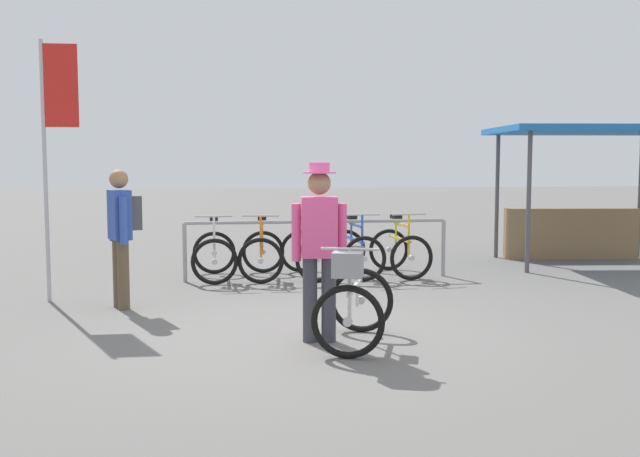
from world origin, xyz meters
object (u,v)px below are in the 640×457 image
racked_bike_blue (355,252)px  pedestrian_with_backpack (122,229)px  racked_bike_yellow (400,251)px  person_with_featured_bike (319,244)px  market_stall (581,181)px  racked_bike_orange (262,254)px  racked_bike_black (309,253)px  racked_bike_white (214,254)px  featured_bicycle (354,300)px  banner_flag (55,120)px

racked_bike_blue → pedestrian_with_backpack: (-3.13, -2.05, 0.57)m
racked_bike_yellow → person_with_featured_bike: person_with_featured_bike is taller
pedestrian_with_backpack → market_stall: size_ratio=0.50×
racked_bike_orange → racked_bike_black: 0.70m
racked_bike_white → market_stall: (6.24, 1.19, 1.03)m
racked_bike_black → racked_bike_blue: bearing=1.2°
featured_bicycle → person_with_featured_bike: bearing=141.6°
racked_bike_white → racked_bike_yellow: 2.80m
racked_bike_black → racked_bike_yellow: bearing=1.2°
market_stall → racked_bike_yellow: bearing=-161.9°
featured_bicycle → pedestrian_with_backpack: 3.25m
racked_bike_black → banner_flag: bearing=-155.2°
person_with_featured_bike → banner_flag: (-2.96, 2.42, 1.28)m
racked_bike_black → person_with_featured_bike: bearing=-94.5°
racked_bike_white → racked_bike_orange: (0.70, 0.02, -0.00)m
racked_bike_blue → featured_bicycle: 4.24m
person_with_featured_bike → racked_bike_white: bearing=105.6°
person_with_featured_bike → racked_bike_yellow: bearing=66.6°
market_stall → banner_flag: size_ratio=1.03×
person_with_featured_bike → market_stall: market_stall is taller
racked_bike_white → banner_flag: bearing=-141.6°
market_stall → racked_bike_blue: bearing=-164.6°
featured_bicycle → racked_bike_black: bearing=89.8°
racked_bike_white → featured_bicycle: bearing=-71.4°
featured_bicycle → racked_bike_orange: bearing=99.4°
racked_bike_blue → racked_bike_black: bearing=-178.8°
racked_bike_white → racked_bike_orange: 0.70m
racked_bike_yellow → featured_bicycle: size_ratio=0.92×
racked_bike_black → racked_bike_yellow: size_ratio=1.03×
racked_bike_yellow → pedestrian_with_backpack: pedestrian_with_backpack is taller
racked_bike_yellow → market_stall: 3.76m
racked_bike_orange → racked_bike_blue: (1.40, 0.03, 0.00)m
racked_bike_white → pedestrian_with_backpack: pedestrian_with_backpack is taller
racked_bike_orange → featured_bicycle: (0.69, -4.15, 0.08)m
racked_bike_white → banner_flag: size_ratio=0.35×
racked_bike_white → market_stall: bearing=10.8°
person_with_featured_bike → racked_bike_blue: bearing=75.6°
racked_bike_orange → pedestrian_with_backpack: size_ratio=0.70×
racked_bike_yellow → person_with_featured_bike: size_ratio=0.67×
racked_bike_white → racked_bike_black: same height
racked_bike_orange → pedestrian_with_backpack: bearing=-130.5°
racked_bike_white → featured_bicycle: size_ratio=0.89×
racked_bike_white → racked_bike_yellow: size_ratio=0.97×
racked_bike_white → banner_flag: 3.02m
racked_bike_black → racked_bike_yellow: 1.40m
racked_bike_orange → racked_bike_yellow: (2.10, 0.05, 0.00)m
racked_bike_orange → racked_bike_white: bearing=-178.8°
person_with_featured_bike → pedestrian_with_backpack: size_ratio=1.05×
racked_bike_blue → featured_bicycle: (-0.71, -4.18, 0.08)m
racked_bike_orange → racked_bike_black: bearing=1.2°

